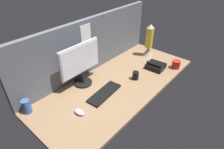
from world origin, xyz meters
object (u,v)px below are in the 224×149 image
object	(u,v)px
mug_red_plastic	(176,64)
desk_phone	(155,66)
keyboard	(104,93)
lava_lamp	(149,43)
mug_ceramic_blue	(27,106)
monitor	(81,63)
mug_black_travel	(136,75)
mouse	(79,112)

from	to	relation	value
mug_red_plastic	desk_phone	size ratio (longest dim) A/B	0.45
keyboard	mug_red_plastic	xyz separation A→B (cm)	(86.80, -29.40, 3.58)
desk_phone	lava_lamp	bearing A→B (deg)	47.53
mug_red_plastic	mug_ceramic_blue	bearing A→B (deg)	157.09
lava_lamp	desk_phone	xyz separation A→B (cm)	(-21.89, -23.92, -13.66)
mug_red_plastic	desk_phone	world-z (taller)	mug_red_plastic
monitor	mug_ceramic_blue	bearing A→B (deg)	176.32
mug_ceramic_blue	desk_phone	distance (cm)	136.77
mug_red_plastic	mug_black_travel	size ratio (longest dim) A/B	1.07
mouse	mug_black_travel	xyz separation A→B (cm)	(70.81, -6.08, 2.57)
keyboard	mug_black_travel	world-z (taller)	mug_black_travel
mug_ceramic_blue	lava_lamp	size ratio (longest dim) A/B	0.31
mug_ceramic_blue	desk_phone	xyz separation A→B (cm)	(129.23, -44.69, -3.11)
mug_ceramic_blue	lava_lamp	distance (cm)	152.91
keyboard	mug_black_travel	bearing A→B (deg)	-16.92
keyboard	lava_lamp	bearing A→B (deg)	0.99
mug_red_plastic	desk_phone	bearing A→B (deg)	133.90
monitor	desk_phone	xyz separation A→B (cm)	(72.50, -41.04, -20.49)
mug_red_plastic	desk_phone	xyz separation A→B (cm)	(-16.07, 16.70, -1.39)
lava_lamp	mug_black_travel	bearing A→B (deg)	-160.66
mouse	mug_black_travel	distance (cm)	71.12
mug_red_plastic	keyboard	bearing A→B (deg)	161.29
lava_lamp	desk_phone	distance (cm)	35.19
keyboard	mug_red_plastic	bearing A→B (deg)	-24.63
keyboard	lava_lamp	xyz separation A→B (cm)	(92.63, 11.22, 15.85)
monitor	desk_phone	distance (cm)	85.79
lava_lamp	mug_ceramic_blue	bearing A→B (deg)	172.17
mug_ceramic_blue	desk_phone	world-z (taller)	mug_ceramic_blue
monitor	keyboard	bearing A→B (deg)	-86.42
keyboard	mouse	xyz separation A→B (cm)	(-31.77, -1.51, 0.70)
mug_red_plastic	mug_ceramic_blue	distance (cm)	157.75
mouse	desk_phone	distance (cm)	103.12
mug_ceramic_blue	mouse	bearing A→B (deg)	-51.42
monitor	mug_ceramic_blue	distance (cm)	59.44
mouse	lava_lamp	size ratio (longest dim) A/B	0.24
keyboard	mug_ceramic_blue	size ratio (longest dim) A/B	2.94
monitor	mug_red_plastic	distance (cm)	107.45
mug_black_travel	mug_ceramic_blue	bearing A→B (deg)	157.91
mug_red_plastic	lava_lamp	bearing A→B (deg)	81.84
keyboard	desk_phone	bearing A→B (deg)	-16.10
mug_black_travel	mug_ceramic_blue	size ratio (longest dim) A/B	0.68
mug_black_travel	monitor	bearing A→B (deg)	138.64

